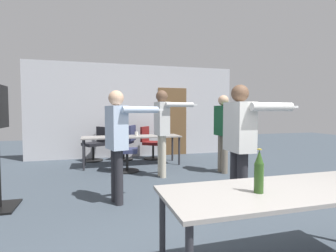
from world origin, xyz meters
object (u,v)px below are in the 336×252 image
(office_chair_near_pushed, at_px, (151,144))
(person_left_plaid, at_px, (162,124))
(person_far_watching, at_px, (240,136))
(office_chair_far_right, at_px, (124,152))
(drink_cup, at_px, (136,134))
(person_center_tall, at_px, (117,135))
(person_right_polo, at_px, (224,126))
(office_chair_side_rolled, at_px, (126,143))
(beer_bottle, at_px, (259,172))
(office_chair_far_left, at_px, (96,145))

(office_chair_near_pushed, bearing_deg, person_left_plaid, 32.80)
(person_left_plaid, height_order, person_far_watching, person_left_plaid)
(person_left_plaid, relative_size, office_chair_far_right, 1.90)
(office_chair_near_pushed, distance_m, drink_cup, 0.96)
(person_center_tall, bearing_deg, office_chair_far_right, 156.42)
(person_right_polo, height_order, person_center_tall, person_right_polo)
(person_center_tall, bearing_deg, office_chair_side_rolled, 156.26)
(person_right_polo, xyz_separation_m, beer_bottle, (-1.53, -3.44, -0.14))
(person_right_polo, bearing_deg, office_chair_far_right, -109.56)
(person_far_watching, xyz_separation_m, office_chair_side_rolled, (-0.98, 4.19, -0.56))
(drink_cup, bearing_deg, office_chair_near_pushed, 54.51)
(person_left_plaid, xyz_separation_m, person_far_watching, (0.49, -2.11, -0.07))
(person_left_plaid, distance_m, office_chair_side_rolled, 2.22)
(person_center_tall, bearing_deg, office_chair_far_left, 169.75)
(person_center_tall, relative_size, office_chair_side_rolled, 1.71)
(person_right_polo, relative_size, drink_cup, 16.19)
(office_chair_far_right, bearing_deg, office_chair_side_rolled, -178.10)
(person_right_polo, relative_size, person_far_watching, 1.00)
(person_far_watching, distance_m, drink_cup, 3.54)
(person_center_tall, distance_m, office_chair_far_left, 3.56)
(office_chair_near_pushed, xyz_separation_m, office_chair_side_rolled, (-0.68, 0.03, 0.04))
(person_center_tall, bearing_deg, beer_bottle, 6.89)
(person_center_tall, relative_size, beer_bottle, 4.92)
(office_chair_side_rolled, bearing_deg, office_chair_far_left, 108.52)
(person_left_plaid, height_order, office_chair_far_right, person_left_plaid)
(office_chair_side_rolled, distance_m, beer_bottle, 5.55)
(office_chair_side_rolled, xyz_separation_m, beer_bottle, (0.33, -5.53, 0.43))
(person_right_polo, xyz_separation_m, person_far_watching, (-0.88, -2.10, -0.01))
(office_chair_near_pushed, bearing_deg, drink_cup, 2.76)
(office_chair_side_rolled, bearing_deg, drink_cup, -140.78)
(person_center_tall, relative_size, office_chair_far_left, 1.79)
(person_right_polo, height_order, drink_cup, person_right_polo)
(person_far_watching, height_order, office_chair_side_rolled, person_far_watching)
(person_center_tall, bearing_deg, person_left_plaid, 127.24)
(office_chair_far_left, relative_size, office_chair_far_right, 0.98)
(person_right_polo, bearing_deg, person_center_tall, -62.96)
(office_chair_far_left, xyz_separation_m, drink_cup, (0.98, -0.87, 0.36))
(office_chair_far_left, relative_size, drink_cup, 8.76)
(office_chair_near_pushed, bearing_deg, office_chair_far_right, 4.75)
(office_chair_near_pushed, xyz_separation_m, office_chair_far_left, (-1.49, 0.15, 0.00))
(beer_bottle, bearing_deg, office_chair_near_pushed, 86.29)
(office_chair_far_right, distance_m, beer_bottle, 4.18)
(office_chair_side_rolled, height_order, beer_bottle, beer_bottle)
(office_chair_near_pushed, distance_m, office_chair_side_rolled, 0.69)
(office_chair_far_right, bearing_deg, person_left_plaid, 57.76)
(person_left_plaid, bearing_deg, person_center_tall, -42.98)
(office_chair_far_left, bearing_deg, beer_bottle, 161.86)
(office_chair_side_rolled, relative_size, office_chair_far_left, 1.05)
(person_left_plaid, distance_m, office_chair_near_pushed, 2.16)
(person_center_tall, relative_size, drink_cup, 15.72)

